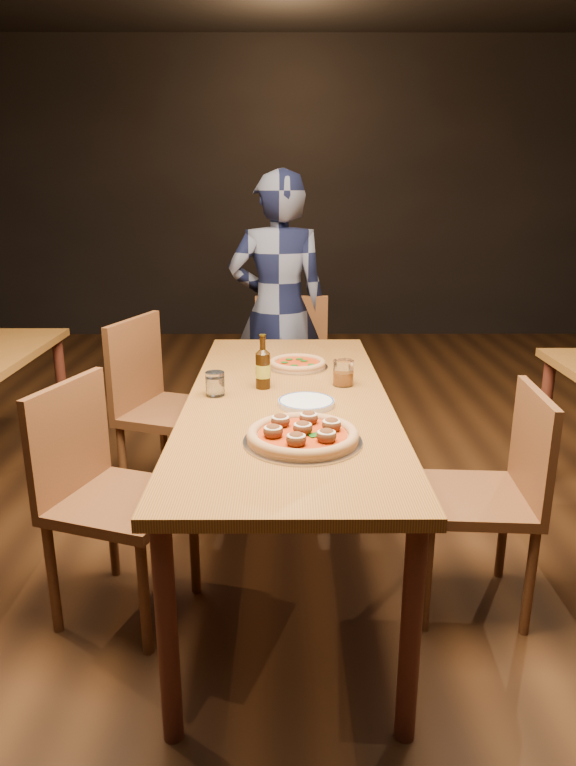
{
  "coord_description": "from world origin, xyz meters",
  "views": [
    {
      "loc": [
        -0.01,
        -2.44,
        1.55
      ],
      "look_at": [
        0.0,
        -0.05,
        0.82
      ],
      "focal_mm": 30.0,
      "sensor_mm": 36.0,
      "label": 1
    }
  ],
  "objects_px": {
    "chair_main_sw": "(176,411)",
    "diner": "(278,311)",
    "chair_main_e": "(473,496)",
    "chair_end": "(292,374)",
    "amber_glass": "(343,373)",
    "chair_main_nw": "(122,500)",
    "pizza_margherita": "(298,364)",
    "table_main": "(288,413)",
    "water_glass": "(215,384)",
    "plate_stack": "(306,403)",
    "pizza_meatball": "(303,435)",
    "beer_bottle": "(263,369)"
  },
  "relations": [
    {
      "from": "water_glass",
      "to": "amber_glass",
      "type": "bearing_deg",
      "value": 14.62
    },
    {
      "from": "chair_main_e",
      "to": "chair_end",
      "type": "xyz_separation_m",
      "value": [
        -0.66,
        1.55,
        0.03
      ]
    },
    {
      "from": "pizza_margherita",
      "to": "amber_glass",
      "type": "height_order",
      "value": "amber_glass"
    },
    {
      "from": "table_main",
      "to": "chair_main_e",
      "type": "height_order",
      "value": "chair_main_e"
    },
    {
      "from": "water_glass",
      "to": "amber_glass",
      "type": "xyz_separation_m",
      "value": [
        0.53,
        0.14,
        0.01
      ]
    },
    {
      "from": "chair_end",
      "to": "pizza_meatball",
      "type": "distance_m",
      "value": 1.77
    },
    {
      "from": "chair_main_sw",
      "to": "chair_main_nw",
      "type": "bearing_deg",
      "value": -164.32
    },
    {
      "from": "chair_main_sw",
      "to": "diner",
      "type": "xyz_separation_m",
      "value": [
        0.5,
        0.89,
        0.34
      ]
    },
    {
      "from": "plate_stack",
      "to": "diner",
      "type": "distance_m",
      "value": 1.56
    },
    {
      "from": "beer_bottle",
      "to": "diner",
      "type": "distance_m",
      "value": 1.33
    },
    {
      "from": "chair_end",
      "to": "plate_stack",
      "type": "height_order",
      "value": "chair_end"
    },
    {
      "from": "pizza_margherita",
      "to": "plate_stack",
      "type": "relative_size",
      "value": 1.3
    },
    {
      "from": "pizza_meatball",
      "to": "chair_end",
      "type": "bearing_deg",
      "value": 90.66
    },
    {
      "from": "water_glass",
      "to": "plate_stack",
      "type": "bearing_deg",
      "value": -19.27
    },
    {
      "from": "diner",
      "to": "plate_stack",
      "type": "bearing_deg",
      "value": 91.22
    },
    {
      "from": "pizza_meatball",
      "to": "pizza_margherita",
      "type": "distance_m",
      "value": 0.92
    },
    {
      "from": "table_main",
      "to": "amber_glass",
      "type": "bearing_deg",
      "value": 32.37
    },
    {
      "from": "pizza_margherita",
      "to": "water_glass",
      "type": "bearing_deg",
      "value": -129.0
    },
    {
      "from": "chair_main_nw",
      "to": "diner",
      "type": "relative_size",
      "value": 0.56
    },
    {
      "from": "table_main",
      "to": "chair_main_sw",
      "type": "distance_m",
      "value": 0.8
    },
    {
      "from": "chair_main_e",
      "to": "chair_end",
      "type": "bearing_deg",
      "value": -153.19
    },
    {
      "from": "chair_main_sw",
      "to": "chair_main_e",
      "type": "height_order",
      "value": "chair_main_sw"
    },
    {
      "from": "pizza_meatball",
      "to": "beer_bottle",
      "type": "relative_size",
      "value": 1.76
    },
    {
      "from": "beer_bottle",
      "to": "pizza_meatball",
      "type": "bearing_deg",
      "value": -75.92
    },
    {
      "from": "table_main",
      "to": "diner",
      "type": "xyz_separation_m",
      "value": [
        -0.05,
        1.43,
        0.15
      ]
    },
    {
      "from": "chair_main_e",
      "to": "pizza_meatball",
      "type": "relative_size",
      "value": 2.3
    },
    {
      "from": "plate_stack",
      "to": "beer_bottle",
      "type": "bearing_deg",
      "value": 127.57
    },
    {
      "from": "chair_main_sw",
      "to": "chair_end",
      "type": "distance_m",
      "value": 0.92
    },
    {
      "from": "chair_main_nw",
      "to": "beer_bottle",
      "type": "relative_size",
      "value": 4.19
    },
    {
      "from": "beer_bottle",
      "to": "diner",
      "type": "bearing_deg",
      "value": 87.86
    },
    {
      "from": "chair_end",
      "to": "diner",
      "type": "relative_size",
      "value": 0.58
    },
    {
      "from": "table_main",
      "to": "amber_glass",
      "type": "xyz_separation_m",
      "value": [
        0.23,
        0.15,
        0.13
      ]
    },
    {
      "from": "chair_main_sw",
      "to": "water_glass",
      "type": "height_order",
      "value": "chair_main_sw"
    },
    {
      "from": "chair_main_sw",
      "to": "amber_glass",
      "type": "relative_size",
      "value": 9.12
    },
    {
      "from": "table_main",
      "to": "water_glass",
      "type": "distance_m",
      "value": 0.32
    },
    {
      "from": "pizza_margherita",
      "to": "water_glass",
      "type": "xyz_separation_m",
      "value": [
        -0.34,
        -0.42,
        0.03
      ]
    },
    {
      "from": "pizza_meatball",
      "to": "diner",
      "type": "bearing_deg",
      "value": 92.99
    },
    {
      "from": "chair_main_nw",
      "to": "chair_end",
      "type": "distance_m",
      "value": 1.72
    },
    {
      "from": "chair_end",
      "to": "amber_glass",
      "type": "xyz_separation_m",
      "value": [
        0.21,
        -1.11,
        0.32
      ]
    },
    {
      "from": "plate_stack",
      "to": "beer_bottle",
      "type": "height_order",
      "value": "beer_bottle"
    },
    {
      "from": "pizza_margherita",
      "to": "amber_glass",
      "type": "distance_m",
      "value": 0.34
    },
    {
      "from": "chair_main_nw",
      "to": "pizza_margherita",
      "type": "height_order",
      "value": "chair_main_nw"
    },
    {
      "from": "amber_glass",
      "to": "diner",
      "type": "bearing_deg",
      "value": 102.63
    },
    {
      "from": "chair_main_e",
      "to": "amber_glass",
      "type": "height_order",
      "value": "chair_main_e"
    },
    {
      "from": "chair_main_nw",
      "to": "pizza_meatball",
      "type": "xyz_separation_m",
      "value": [
        0.65,
        -0.15,
        0.31
      ]
    },
    {
      "from": "pizza_margherita",
      "to": "plate_stack",
      "type": "bearing_deg",
      "value": -87.51
    },
    {
      "from": "pizza_margherita",
      "to": "pizza_meatball",
      "type": "bearing_deg",
      "value": -89.97
    },
    {
      "from": "table_main",
      "to": "chair_main_e",
      "type": "xyz_separation_m",
      "value": [
        0.69,
        -0.29,
        -0.23
      ]
    },
    {
      "from": "chair_end",
      "to": "pizza_margherita",
      "type": "xyz_separation_m",
      "value": [
        0.02,
        -0.83,
        0.29
      ]
    },
    {
      "from": "chair_main_nw",
      "to": "pizza_meatball",
      "type": "bearing_deg",
      "value": -83.7
    }
  ]
}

